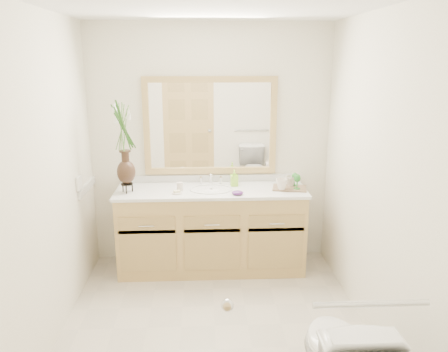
{
  "coord_description": "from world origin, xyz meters",
  "views": [
    {
      "loc": [
        -0.07,
        -3.04,
        2.06
      ],
      "look_at": [
        0.11,
        0.65,
        1.06
      ],
      "focal_mm": 35.0,
      "sensor_mm": 36.0,
      "label": 1
    }
  ],
  "objects": [
    {
      "name": "tumbler",
      "position": [
        -0.3,
        0.99,
        0.87
      ],
      "size": [
        0.06,
        0.06,
        0.08
      ],
      "primitive_type": "cylinder",
      "color": "beige",
      "rests_on": "counter"
    },
    {
      "name": "soap_bottle",
      "position": [
        0.23,
        1.12,
        0.9
      ],
      "size": [
        0.07,
        0.07,
        0.15
      ],
      "primitive_type": "imported",
      "rotation": [
        0.0,
        0.0,
        0.07
      ],
      "color": "#98E135",
      "rests_on": "counter"
    },
    {
      "name": "counter",
      "position": [
        0.0,
        1.01,
        0.82
      ],
      "size": [
        1.84,
        0.57,
        0.03
      ],
      "primitive_type": "cube",
      "color": "white",
      "rests_on": "vanity"
    },
    {
      "name": "wall_front",
      "position": [
        0.0,
        -1.3,
        1.2
      ],
      "size": [
        2.4,
        0.02,
        2.4
      ],
      "primitive_type": "cube",
      "color": "white",
      "rests_on": "floor"
    },
    {
      "name": "mug_right",
      "position": [
        0.78,
        1.04,
        0.9
      ],
      "size": [
        0.13,
        0.13,
        0.1
      ],
      "primitive_type": "imported",
      "rotation": [
        0.0,
        0.0,
        0.38
      ],
      "color": "beige",
      "rests_on": "tray"
    },
    {
      "name": "sink",
      "position": [
        0.0,
        1.0,
        0.78
      ],
      "size": [
        0.38,
        0.34,
        0.23
      ],
      "color": "white",
      "rests_on": "counter"
    },
    {
      "name": "wall_back",
      "position": [
        0.0,
        1.3,
        1.2
      ],
      "size": [
        2.4,
        0.02,
        2.4
      ],
      "primitive_type": "cube",
      "color": "white",
      "rests_on": "floor"
    },
    {
      "name": "purple_dish",
      "position": [
        0.24,
        0.82,
        0.85
      ],
      "size": [
        0.14,
        0.12,
        0.04
      ],
      "primitive_type": "ellipsoid",
      "rotation": [
        0.0,
        0.0,
        0.4
      ],
      "color": "#54236A",
      "rests_on": "counter"
    },
    {
      "name": "vanity",
      "position": [
        0.0,
        1.01,
        0.4
      ],
      "size": [
        1.8,
        0.55,
        0.8
      ],
      "color": "tan",
      "rests_on": "floor"
    },
    {
      "name": "mirror",
      "position": [
        0.0,
        1.28,
        1.41
      ],
      "size": [
        1.32,
        0.04,
        0.97
      ],
      "color": "white",
      "rests_on": "wall_back"
    },
    {
      "name": "switch_plate",
      "position": [
        -1.19,
        0.76,
        0.98
      ],
      "size": [
        0.02,
        0.12,
        0.12
      ],
      "primitive_type": "cube",
      "color": "white",
      "rests_on": "wall_left"
    },
    {
      "name": "goblet_back",
      "position": [
        0.82,
        1.04,
        0.93
      ],
      "size": [
        0.06,
        0.06,
        0.13
      ],
      "color": "#277728",
      "rests_on": "tray"
    },
    {
      "name": "door",
      "position": [
        -0.3,
        -1.29,
        1.0
      ],
      "size": [
        0.8,
        0.03,
        2.0
      ],
      "primitive_type": "cube",
      "color": "tan",
      "rests_on": "floor"
    },
    {
      "name": "wall_left",
      "position": [
        -1.2,
        0.0,
        1.2
      ],
      "size": [
        0.02,
        2.6,
        2.4
      ],
      "primitive_type": "cube",
      "color": "white",
      "rests_on": "floor"
    },
    {
      "name": "mug_left",
      "position": [
        0.67,
        0.93,
        0.9
      ],
      "size": [
        0.12,
        0.12,
        0.11
      ],
      "primitive_type": "imported",
      "rotation": [
        0.0,
        0.0,
        -0.16
      ],
      "color": "beige",
      "rests_on": "tray"
    },
    {
      "name": "ceiling",
      "position": [
        0.0,
        0.0,
        2.4
      ],
      "size": [
        2.4,
        2.6,
        0.02
      ],
      "primitive_type": "cube",
      "color": "white",
      "rests_on": "wall_back"
    },
    {
      "name": "wall_right",
      "position": [
        1.2,
        0.0,
        1.2
      ],
      "size": [
        0.02,
        2.6,
        2.4
      ],
      "primitive_type": "cube",
      "color": "white",
      "rests_on": "floor"
    },
    {
      "name": "floor",
      "position": [
        0.0,
        0.0,
        0.0
      ],
      "size": [
        2.6,
        2.6,
        0.0
      ],
      "primitive_type": "plane",
      "color": "beige",
      "rests_on": "ground"
    },
    {
      "name": "flower_vase",
      "position": [
        -0.8,
        0.95,
        1.4
      ],
      "size": [
        0.2,
        0.2,
        0.84
      ],
      "rotation": [
        0.0,
        0.0,
        0.31
      ],
      "color": "black",
      "rests_on": "counter"
    },
    {
      "name": "soap_dish",
      "position": [
        -0.32,
        0.88,
        0.84
      ],
      "size": [
        0.1,
        0.1,
        0.03
      ],
      "color": "beige",
      "rests_on": "counter"
    },
    {
      "name": "grab_bar",
      "position": [
        0.7,
        -1.27,
        0.95
      ],
      "size": [
        0.55,
        0.03,
        0.03
      ],
      "primitive_type": "cylinder",
      "rotation": [
        0.0,
        1.57,
        0.0
      ],
      "color": "silver",
      "rests_on": "wall_front"
    },
    {
      "name": "tray",
      "position": [
        0.76,
        0.99,
        0.84
      ],
      "size": [
        0.36,
        0.28,
        0.02
      ],
      "primitive_type": "cube",
      "rotation": [
        0.0,
        0.0,
        -0.21
      ],
      "color": "brown",
      "rests_on": "counter"
    },
    {
      "name": "goblet_front",
      "position": [
        0.82,
        0.93,
        0.94
      ],
      "size": [
        0.06,
        0.06,
        0.15
      ],
      "color": "#277728",
      "rests_on": "tray"
    }
  ]
}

